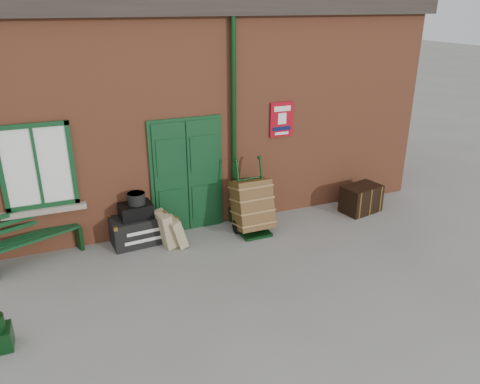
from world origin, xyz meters
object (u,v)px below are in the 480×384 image
houdini_trunk (140,229)px  dark_trunk (361,199)px  bench (32,234)px  porter_trolley (252,205)px

houdini_trunk → dark_trunk: dark_trunk is taller
bench → porter_trolley: size_ratio=1.12×
houdini_trunk → porter_trolley: (2.13, -0.38, 0.29)m
porter_trolley → dark_trunk: bearing=-1.0°
houdini_trunk → dark_trunk: bearing=-9.2°
houdini_trunk → porter_trolley: 2.18m
bench → houdini_trunk: size_ratio=1.52×
bench → dark_trunk: 6.56m
bench → houdini_trunk: 1.86m
houdini_trunk → porter_trolley: size_ratio=0.73×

